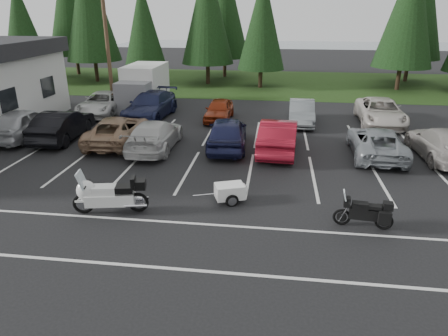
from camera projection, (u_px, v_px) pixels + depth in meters
The scene contains 30 objects.
ground at pixel (236, 183), 16.28m from camera, with size 120.00×120.00×0.00m, color black.
grass_strip at pixel (261, 83), 38.39m from camera, with size 80.00×16.00×0.01m, color #1E3210.
lake_water at pixel (293, 52), 66.46m from camera, with size 70.00×50.00×0.02m, color gray.
utility_pole at pixel (107, 40), 26.80m from camera, with size 1.60×0.26×9.00m.
box_truck at pixel (142, 87), 28.22m from camera, with size 2.40×5.60×2.90m, color silver, non-canonical shape.
stall_markings at pixel (240, 165), 18.12m from camera, with size 32.00×16.00×0.01m, color silver.
conifer_1 at pixel (21, 23), 36.47m from camera, with size 3.96×3.96×9.22m.
conifer_2 at pixel (89, 5), 36.64m from camera, with size 5.10×5.10×11.89m.
conifer_3 at pixel (143, 25), 35.31m from camera, with size 3.87×3.87×9.02m.
conifer_4 at pixel (207, 10), 35.56m from camera, with size 4.80×4.80×11.17m.
conifer_5 at pixel (262, 21), 34.10m from camera, with size 4.14×4.14×9.63m.
conifer_6 at pixel (410, 8), 32.71m from camera, with size 4.93×4.93×11.48m.
conifer_back_a at pixel (70, 3), 40.90m from camera, with size 5.28×5.28×12.30m.
conifer_back_b at pixel (225, 7), 39.59m from camera, with size 4.97×4.97×11.58m.
car_near_0 at pixel (24, 123), 21.69m from camera, with size 1.95×4.85×1.65m, color #B6B7BB.
car_near_1 at pixel (62, 125), 21.45m from camera, with size 1.69×4.85×1.60m, color black.
car_near_2 at pixel (118, 130), 20.87m from camera, with size 2.38×5.17×1.44m, color #8F6F53.
car_near_3 at pixel (155, 135), 20.00m from camera, with size 2.05×5.05×1.47m, color beige.
car_near_4 at pixel (227, 133), 20.09m from camera, with size 1.91×4.76×1.62m, color #191C40.
car_near_5 at pixel (279, 136), 19.59m from camera, with size 1.73×4.98×1.64m, color maroon.
car_near_6 at pixel (377, 142), 19.02m from camera, with size 2.31×5.01×1.39m, color gray.
car_near_7 at pixel (442, 144), 18.69m from camera, with size 2.07×5.08×1.48m, color #A79F99.
car_far_0 at pixel (103, 103), 26.83m from camera, with size 2.37×5.14×1.43m, color silver.
car_far_1 at pixel (150, 105), 25.72m from camera, with size 2.30×5.66×1.64m, color #191E40.
car_far_2 at pixel (219, 110), 25.29m from camera, with size 1.56×3.87×1.32m, color maroon.
car_far_3 at pixel (302, 112), 24.46m from camera, with size 1.50×4.30×1.42m, color slate.
car_far_4 at pixel (380, 112), 24.40m from camera, with size 2.51×5.45×1.52m, color beige.
touring_motorcycle at pixel (110, 192), 13.62m from camera, with size 2.86×0.88×1.58m, color white, non-canonical shape.
cargo_trailer at pixel (230, 193), 14.58m from camera, with size 1.50×0.84×0.69m, color white, non-canonical shape.
adventure_motorcycle at pixel (364, 210), 12.74m from camera, with size 2.07×0.72×1.26m, color black, non-canonical shape.
Camera 1 is at (1.46, -14.84, 6.59)m, focal length 32.00 mm.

